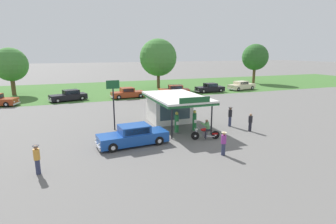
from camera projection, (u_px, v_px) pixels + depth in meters
The scene contains 21 objects.
ground_plane at pixel (201, 134), 22.29m from camera, with size 300.00×300.00×0.00m, color slate.
grass_verge_strip at pixel (126, 88), 49.69m from camera, with size 120.00×24.00×0.01m, color #3D6B2D.
service_station_kiosk at pixel (171, 105), 25.60m from camera, with size 4.37×7.47×3.25m.
gas_pump_nearside at pixel (177, 124), 22.37m from camera, with size 0.44×0.44×1.83m.
gas_pump_offside at pixel (194, 122), 22.92m from camera, with size 0.44×0.44×1.85m.
motorcycle_with_rider at pixel (206, 131), 20.85m from camera, with size 2.22×0.80×1.58m.
featured_classic_sedan at pixel (133, 136), 19.59m from camera, with size 5.32×2.21×1.49m.
parked_car_back_row_centre at pixel (128, 93), 39.54m from camera, with size 5.08×2.27×1.50m.
parked_car_back_row_right at pixel (241, 86), 47.86m from camera, with size 5.60×2.97×1.52m.
parked_car_back_row_left at pixel (174, 90), 42.23m from camera, with size 5.24×2.99×1.53m.
parked_car_back_row_far_right at pixel (210, 88), 45.15m from camera, with size 4.95×1.95×1.48m.
parked_car_second_row_spare at pixel (69, 96), 37.19m from camera, with size 5.25×3.04×1.49m.
bystander_admiring_sedan at pixel (153, 97), 34.76m from camera, with size 0.34×0.34×1.71m.
bystander_leaning_by_kiosk at pixel (37, 159), 14.88m from camera, with size 0.37×0.37×1.69m.
bystander_strolling_foreground at pixel (230, 116), 24.47m from camera, with size 0.39×0.39×1.76m.
bystander_standing_back_lot at pixel (224, 143), 17.64m from camera, with size 0.35×0.35×1.58m.
bystander_chatting_near_pumps at pixel (250, 122), 22.94m from camera, with size 0.34×0.34×1.54m.
tree_oak_distant_spare at pixel (255, 57), 56.61m from camera, with size 5.41×5.41×8.18m.
tree_oak_far_right at pixel (158, 58), 48.53m from camera, with size 6.64×6.64×8.90m.
tree_oak_right at pixel (11, 65), 41.08m from camera, with size 5.05×5.05×7.24m.
roadside_pole_sign at pixel (113, 96), 22.92m from camera, with size 1.10×0.12×4.29m.
Camera 1 is at (-10.08, -19.02, 6.67)m, focal length 28.96 mm.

